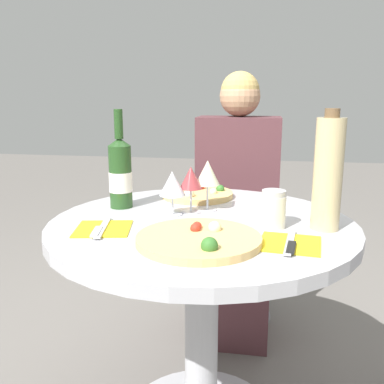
% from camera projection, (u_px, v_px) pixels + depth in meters
% --- Properties ---
extents(dining_table, '(0.91, 0.91, 0.71)m').
position_uv_depth(dining_table, '(202.00, 276.00, 1.32)').
color(dining_table, '#B2B2B7').
rests_on(dining_table, ground_plane).
extents(chair_behind_diner, '(0.39, 0.39, 0.89)m').
position_uv_depth(chair_behind_diner, '(237.00, 228.00, 2.11)').
color(chair_behind_diner, slate).
rests_on(chair_behind_diner, ground_plane).
extents(seated_diner, '(0.37, 0.43, 1.18)m').
position_uv_depth(seated_diner, '(236.00, 219.00, 1.95)').
color(seated_diner, '#512D33').
rests_on(seated_diner, ground_plane).
extents(pizza_large, '(0.32, 0.32, 0.05)m').
position_uv_depth(pizza_large, '(199.00, 239.00, 1.08)').
color(pizza_large, '#DBB26B').
rests_on(pizza_large, dining_table).
extents(pizza_small_far, '(0.26, 0.26, 0.05)m').
position_uv_depth(pizza_small_far, '(198.00, 194.00, 1.57)').
color(pizza_small_far, '#DBB26B').
rests_on(pizza_small_far, dining_table).
extents(wine_bottle, '(0.08, 0.08, 0.32)m').
position_uv_depth(wine_bottle, '(120.00, 173.00, 1.41)').
color(wine_bottle, '#23471E').
rests_on(wine_bottle, dining_table).
extents(tall_carafe, '(0.08, 0.08, 0.33)m').
position_uv_depth(tall_carafe, '(328.00, 174.00, 1.17)').
color(tall_carafe, tan).
rests_on(tall_carafe, dining_table).
extents(sugar_shaker, '(0.07, 0.07, 0.11)m').
position_uv_depth(sugar_shaker, '(273.00, 209.00, 1.20)').
color(sugar_shaker, silver).
rests_on(sugar_shaker, dining_table).
extents(wine_glass_center, '(0.07, 0.07, 0.15)m').
position_uv_depth(wine_glass_center, '(191.00, 179.00, 1.34)').
color(wine_glass_center, silver).
rests_on(wine_glass_center, dining_table).
extents(wine_glass_back_right, '(0.08, 0.08, 0.16)m').
position_uv_depth(wine_glass_back_right, '(209.00, 174.00, 1.36)').
color(wine_glass_back_right, silver).
rests_on(wine_glass_back_right, dining_table).
extents(wine_glass_front_left, '(0.08, 0.08, 0.14)m').
position_uv_depth(wine_glass_front_left, '(172.00, 184.00, 1.32)').
color(wine_glass_front_left, silver).
rests_on(wine_glass_front_left, dining_table).
extents(place_setting_left, '(0.18, 0.19, 0.01)m').
position_uv_depth(place_setting_left, '(103.00, 229.00, 1.19)').
color(place_setting_left, yellow).
rests_on(place_setting_left, dining_table).
extents(place_setting_right, '(0.17, 0.19, 0.01)m').
position_uv_depth(place_setting_right, '(290.00, 243.00, 1.07)').
color(place_setting_right, yellow).
rests_on(place_setting_right, dining_table).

